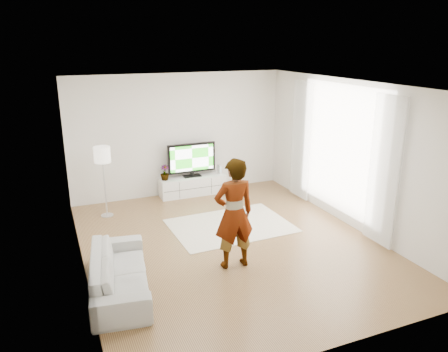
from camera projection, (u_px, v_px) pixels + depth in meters
name	position (u px, v px, depth m)	size (l,w,h in m)	color
floor	(230.00, 244.00, 7.80)	(6.00, 6.00, 0.00)	#9E7C47
ceiling	(231.00, 85.00, 6.96)	(6.00, 6.00, 0.00)	white
wall_left	(76.00, 187.00, 6.46)	(0.02, 6.00, 2.80)	silver
wall_right	(351.00, 155.00, 8.30)	(0.02, 6.00, 2.80)	silver
wall_back	(179.00, 135.00, 10.02)	(5.00, 0.02, 2.80)	silver
wall_front	(341.00, 241.00, 4.74)	(5.00, 0.02, 2.80)	silver
window	(341.00, 149.00, 8.54)	(0.01, 2.60, 2.50)	white
curtain_near	(384.00, 172.00, 7.39)	(0.04, 0.70, 2.60)	white
curtain_far	(301.00, 141.00, 9.69)	(0.04, 0.70, 2.60)	white
media_console	(193.00, 186.00, 10.25)	(1.56, 0.44, 0.44)	white
television	(192.00, 159.00, 10.08)	(1.14, 0.22, 0.79)	black
game_console	(219.00, 169.00, 10.40)	(0.06, 0.16, 0.21)	white
potted_plant	(165.00, 173.00, 9.89)	(0.20, 0.20, 0.35)	#3F7238
rug	(231.00, 226.00, 8.56)	(2.28, 1.64, 0.01)	white
player	(234.00, 214.00, 6.78)	(0.65, 0.43, 1.79)	#334772
sofa	(119.00, 272.00, 6.28)	(1.97, 0.77, 0.58)	#A6A6A1
floor_lamp	(102.00, 158.00, 8.69)	(0.33, 0.33, 1.47)	silver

